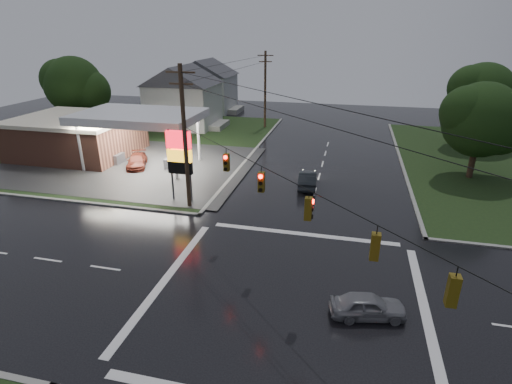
% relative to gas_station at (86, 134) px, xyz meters
% --- Properties ---
extents(ground, '(120.00, 120.00, 0.00)m').
position_rel_gas_station_xyz_m(ground, '(25.68, -19.70, -2.55)').
color(ground, black).
rests_on(ground, ground).
extents(grass_nw, '(36.00, 36.00, 0.08)m').
position_rel_gas_station_xyz_m(grass_nw, '(-0.32, 6.30, -2.51)').
color(grass_nw, black).
rests_on(grass_nw, ground).
extents(gas_station, '(26.20, 18.00, 5.60)m').
position_rel_gas_station_xyz_m(gas_station, '(0.00, 0.00, 0.00)').
color(gas_station, '#2D2D2D').
rests_on(gas_station, ground).
extents(pylon_sign, '(2.00, 0.35, 6.00)m').
position_rel_gas_station_xyz_m(pylon_sign, '(15.18, -9.20, 1.46)').
color(pylon_sign, '#59595E').
rests_on(pylon_sign, ground).
extents(utility_pole_nw, '(2.20, 0.32, 11.00)m').
position_rel_gas_station_xyz_m(utility_pole_nw, '(16.18, -10.20, 3.17)').
color(utility_pole_nw, '#382619').
rests_on(utility_pole_nw, ground).
extents(utility_pole_n, '(2.20, 0.32, 10.50)m').
position_rel_gas_station_xyz_m(utility_pole_n, '(16.18, 18.30, 2.92)').
color(utility_pole_n, '#382619').
rests_on(utility_pole_n, ground).
extents(traffic_signals, '(26.87, 26.87, 1.47)m').
position_rel_gas_station_xyz_m(traffic_signals, '(25.69, -19.72, 3.93)').
color(traffic_signals, black).
rests_on(traffic_signals, ground).
extents(house_near, '(11.05, 8.48, 8.60)m').
position_rel_gas_station_xyz_m(house_near, '(4.73, 16.30, 1.86)').
color(house_near, silver).
rests_on(house_near, ground).
extents(house_far, '(11.05, 8.48, 8.60)m').
position_rel_gas_station_xyz_m(house_far, '(3.73, 28.30, 1.86)').
color(house_far, silver).
rests_on(house_far, ground).
extents(tree_nw_behind, '(8.93, 7.60, 10.00)m').
position_rel_gas_station_xyz_m(tree_nw_behind, '(-8.17, 10.29, 3.63)').
color(tree_nw_behind, black).
rests_on(tree_nw_behind, ground).
extents(tree_ne_near, '(7.99, 6.80, 8.98)m').
position_rel_gas_station_xyz_m(tree_ne_near, '(39.82, 2.29, 3.01)').
color(tree_ne_near, black).
rests_on(tree_ne_near, ground).
extents(tree_ne_far, '(8.46, 7.20, 9.80)m').
position_rel_gas_station_xyz_m(tree_ne_far, '(42.83, 14.29, 3.63)').
color(tree_ne_far, black).
rests_on(tree_ne_far, ground).
extents(car_north, '(1.88, 4.55, 1.47)m').
position_rel_gas_station_xyz_m(car_north, '(24.88, -3.61, -1.81)').
color(car_north, black).
rests_on(car_north, ground).
extents(car_crossing, '(3.92, 2.22, 1.26)m').
position_rel_gas_station_xyz_m(car_crossing, '(29.79, -20.52, -1.92)').
color(car_crossing, gray).
rests_on(car_crossing, ground).
extents(car_pump, '(3.32, 4.77, 1.28)m').
position_rel_gas_station_xyz_m(car_pump, '(7.15, -2.14, -1.91)').
color(car_pump, '#541C13').
rests_on(car_pump, ground).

